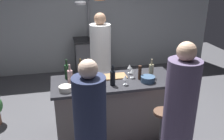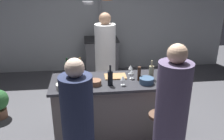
{
  "view_description": "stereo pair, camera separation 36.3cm",
  "coord_description": "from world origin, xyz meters",
  "px_view_note": "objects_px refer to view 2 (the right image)",
  "views": [
    {
      "loc": [
        -0.74,
        -3.14,
        2.34
      ],
      "look_at": [
        0.0,
        0.15,
        1.0
      ],
      "focal_mm": 39.21,
      "sensor_mm": 36.0,
      "label": 1
    },
    {
      "loc": [
        -0.38,
        -3.2,
        2.34
      ],
      "look_at": [
        0.0,
        0.15,
        1.0
      ],
      "focal_mm": 39.21,
      "sensor_mm": 36.0,
      "label": 2
    }
  ],
  "objects_px": {
    "bar_stool_right": "(157,134)",
    "pepper_mill": "(139,74)",
    "guest_left": "(79,134)",
    "mixing_bowl_wooden": "(95,82)",
    "guest_right": "(170,124)",
    "wine_bottle_amber": "(80,71)",
    "wine_glass_by_chef": "(132,72)",
    "wine_glass_near_right_guest": "(123,78)",
    "mixing_bowl_blue": "(147,81)",
    "stove_range": "(101,56)",
    "bar_stool_left": "(79,140)",
    "cutting_board": "(115,76)",
    "wine_bottle_white": "(151,72)",
    "wine_bottle_dark": "(110,78)",
    "wine_glass_near_left_guest": "(131,68)",
    "wine_bottle_rose": "(69,76)",
    "mixing_bowl_ceramic": "(63,86)",
    "wine_bottle_red": "(67,70)",
    "chef": "(105,64)"
  },
  "relations": [
    {
      "from": "bar_stool_left",
      "to": "mixing_bowl_wooden",
      "type": "relative_size",
      "value": 4.05
    },
    {
      "from": "wine_bottle_amber",
      "to": "mixing_bowl_ceramic",
      "type": "relative_size",
      "value": 1.87
    },
    {
      "from": "pepper_mill",
      "to": "guest_left",
      "type": "bearing_deg",
      "value": -131.68
    },
    {
      "from": "guest_right",
      "to": "wine_glass_near_left_guest",
      "type": "xyz_separation_m",
      "value": [
        -0.23,
        1.2,
        0.21
      ]
    },
    {
      "from": "wine_bottle_dark",
      "to": "mixing_bowl_blue",
      "type": "distance_m",
      "value": 0.52
    },
    {
      "from": "cutting_board",
      "to": "wine_glass_near_right_guest",
      "type": "distance_m",
      "value": 0.32
    },
    {
      "from": "bar_stool_left",
      "to": "wine_bottle_amber",
      "type": "height_order",
      "value": "wine_bottle_amber"
    },
    {
      "from": "bar_stool_right",
      "to": "cutting_board",
      "type": "distance_m",
      "value": 1.02
    },
    {
      "from": "wine_bottle_amber",
      "to": "wine_glass_by_chef",
      "type": "height_order",
      "value": "wine_bottle_amber"
    },
    {
      "from": "cutting_board",
      "to": "wine_bottle_red",
      "type": "height_order",
      "value": "wine_bottle_red"
    },
    {
      "from": "wine_glass_by_chef",
      "to": "wine_glass_near_right_guest",
      "type": "bearing_deg",
      "value": -127.95
    },
    {
      "from": "bar_stool_right",
      "to": "stove_range",
      "type": "bearing_deg",
      "value": 99.46
    },
    {
      "from": "guest_left",
      "to": "bar_stool_right",
      "type": "relative_size",
      "value": 2.35
    },
    {
      "from": "wine_bottle_red",
      "to": "wine_glass_near_right_guest",
      "type": "bearing_deg",
      "value": -26.91
    },
    {
      "from": "guest_right",
      "to": "mixing_bowl_wooden",
      "type": "relative_size",
      "value": 10.17
    },
    {
      "from": "wine_bottle_rose",
      "to": "pepper_mill",
      "type": "bearing_deg",
      "value": 0.56
    },
    {
      "from": "wine_bottle_dark",
      "to": "wine_glass_near_right_guest",
      "type": "xyz_separation_m",
      "value": [
        0.17,
        -0.03,
        -0.01
      ]
    },
    {
      "from": "cutting_board",
      "to": "wine_bottle_red",
      "type": "distance_m",
      "value": 0.72
    },
    {
      "from": "mixing_bowl_wooden",
      "to": "guest_right",
      "type": "bearing_deg",
      "value": -48.14
    },
    {
      "from": "guest_right",
      "to": "mixing_bowl_ceramic",
      "type": "bearing_deg",
      "value": 146.8
    },
    {
      "from": "wine_bottle_rose",
      "to": "chef",
      "type": "bearing_deg",
      "value": 59.03
    },
    {
      "from": "mixing_bowl_wooden",
      "to": "bar_stool_left",
      "type": "bearing_deg",
      "value": -116.97
    },
    {
      "from": "wine_bottle_white",
      "to": "wine_glass_by_chef",
      "type": "height_order",
      "value": "wine_bottle_white"
    },
    {
      "from": "wine_bottle_rose",
      "to": "mixing_bowl_ceramic",
      "type": "height_order",
      "value": "wine_bottle_rose"
    },
    {
      "from": "wine_bottle_white",
      "to": "wine_bottle_dark",
      "type": "bearing_deg",
      "value": -166.71
    },
    {
      "from": "bar_stool_left",
      "to": "wine_bottle_dark",
      "type": "distance_m",
      "value": 0.91
    },
    {
      "from": "guest_left",
      "to": "cutting_board",
      "type": "relative_size",
      "value": 5.0
    },
    {
      "from": "stove_range",
      "to": "mixing_bowl_wooden",
      "type": "distance_m",
      "value": 2.64
    },
    {
      "from": "bar_stool_right",
      "to": "pepper_mill",
      "type": "height_order",
      "value": "pepper_mill"
    },
    {
      "from": "wine_glass_near_right_guest",
      "to": "mixing_bowl_ceramic",
      "type": "distance_m",
      "value": 0.82
    },
    {
      "from": "pepper_mill",
      "to": "wine_glass_by_chef",
      "type": "height_order",
      "value": "pepper_mill"
    },
    {
      "from": "guest_left",
      "to": "mixing_bowl_wooden",
      "type": "xyz_separation_m",
      "value": [
        0.23,
        0.88,
        0.19
      ]
    },
    {
      "from": "wine_bottle_amber",
      "to": "wine_bottle_dark",
      "type": "height_order",
      "value": "wine_bottle_amber"
    },
    {
      "from": "guest_left",
      "to": "mixing_bowl_blue",
      "type": "relative_size",
      "value": 7.93
    },
    {
      "from": "bar_stool_left",
      "to": "mixing_bowl_blue",
      "type": "relative_size",
      "value": 3.37
    },
    {
      "from": "wine_bottle_amber",
      "to": "wine_glass_near_right_guest",
      "type": "xyz_separation_m",
      "value": [
        0.58,
        -0.3,
        -0.02
      ]
    },
    {
      "from": "wine_bottle_white",
      "to": "wine_glass_near_right_guest",
      "type": "height_order",
      "value": "wine_bottle_white"
    },
    {
      "from": "cutting_board",
      "to": "wine_bottle_white",
      "type": "height_order",
      "value": "wine_bottle_white"
    },
    {
      "from": "mixing_bowl_blue",
      "to": "stove_range",
      "type": "bearing_deg",
      "value": 99.83
    },
    {
      "from": "guest_right",
      "to": "wine_glass_by_chef",
      "type": "bearing_deg",
      "value": 103.37
    },
    {
      "from": "wine_bottle_amber",
      "to": "wine_glass_near_left_guest",
      "type": "bearing_deg",
      "value": 6.75
    },
    {
      "from": "bar_stool_right",
      "to": "wine_bottle_dark",
      "type": "height_order",
      "value": "wine_bottle_dark"
    },
    {
      "from": "cutting_board",
      "to": "wine_glass_near_right_guest",
      "type": "xyz_separation_m",
      "value": [
        0.07,
        -0.3,
        0.1
      ]
    },
    {
      "from": "pepper_mill",
      "to": "mixing_bowl_blue",
      "type": "xyz_separation_m",
      "value": [
        0.08,
        -0.12,
        -0.06
      ]
    },
    {
      "from": "cutting_board",
      "to": "pepper_mill",
      "type": "bearing_deg",
      "value": -26.45
    },
    {
      "from": "pepper_mill",
      "to": "mixing_bowl_wooden",
      "type": "distance_m",
      "value": 0.64
    },
    {
      "from": "guest_right",
      "to": "wine_bottle_dark",
      "type": "relative_size",
      "value": 5.85
    },
    {
      "from": "wine_glass_near_right_guest",
      "to": "mixing_bowl_blue",
      "type": "height_order",
      "value": "wine_glass_near_right_guest"
    },
    {
      "from": "bar_stool_left",
      "to": "mixing_bowl_ceramic",
      "type": "height_order",
      "value": "mixing_bowl_ceramic"
    },
    {
      "from": "guest_left",
      "to": "wine_bottle_dark",
      "type": "relative_size",
      "value": 5.49
    }
  ]
}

